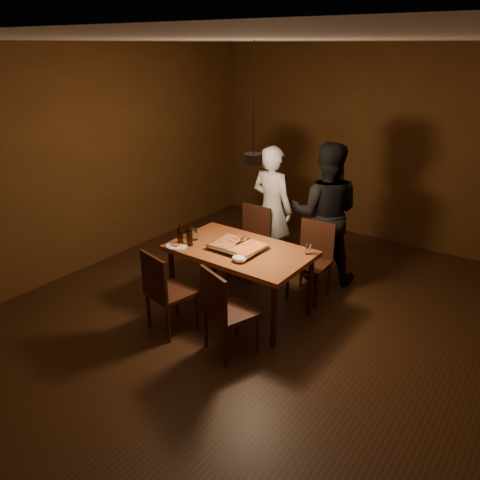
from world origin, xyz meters
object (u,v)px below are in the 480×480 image
Objects in this scene: diner_white at (272,209)px; pendant_lamp at (253,158)px; dining_table at (240,255)px; diner_dark at (325,214)px; chair_far_left at (252,235)px; plate_slice at (177,246)px; beer_bottle_a at (180,235)px; chair_near_right at (223,305)px; chair_near_left at (164,285)px; pizza_tray at (238,247)px; chair_far_right at (313,253)px; beer_bottle_b at (189,234)px.

pendant_lamp reaches higher than diner_white.
dining_table is 0.86× the size of diner_dark.
diner_dark is at bearing -167.69° from diner_white.
diner_dark is (0.80, 0.41, 0.33)m from chair_far_left.
diner_dark is (0.96, 1.60, 0.11)m from plate_slice.
chair_near_right is at bearing -25.27° from beer_bottle_a.
diner_dark is at bearing 81.75° from chair_near_left.
diner_white is at bearing -105.20° from chair_far_left.
beer_bottle_a is 0.15× the size of diner_white.
chair_far_left is 0.98m from pizza_tray.
beer_bottle_a reaches higher than dining_table.
chair_far_right is 0.57m from diner_dark.
beer_bottle_b is (-0.96, -1.04, 0.34)m from chair_far_right.
beer_bottle_b is at bearing 36.50° from diner_dark.
pendant_lamp reaches higher than chair_far_right.
diner_dark reaches higher than beer_bottle_b.
plate_slice is at bearing 177.14° from chair_near_right.
beer_bottle_b reaches higher than chair_near_left.
chair_far_right is 2.09× the size of plate_slice.
chair_far_right is 2.00× the size of beer_bottle_a.
beer_bottle_a is (-0.93, 0.44, 0.33)m from chair_near_right.
diner_white is at bearing 100.77° from chair_near_left.
chair_near_left is 0.30× the size of diner_white.
diner_white is 0.94× the size of diner_dark.
chair_far_right is 1.53m from chair_near_right.
chair_near_right is at bearing 81.90° from chair_far_right.
chair_far_left is 1.88× the size of beer_bottle_b.
pendant_lamp is (-0.17, 0.70, 1.22)m from chair_near_right.
diner_dark is at bearing 73.36° from dining_table.
chair_far_right is at bearing 47.06° from plate_slice.
diner_dark is (0.71, 0.09, 0.06)m from diner_white.
pendant_lamp is (0.61, -0.87, 1.22)m from chair_far_left.
chair_far_right is at bearing 70.54° from pendant_lamp.
chair_far_left is 0.98× the size of chair_near_left.
diner_dark is at bearing 67.63° from pizza_tray.
diner_white reaches higher than chair_far_right.
beer_bottle_b is 0.24× the size of pendant_lamp.
plate_slice is 1.53m from diner_white.
diner_white is 0.71m from diner_dark.
pendant_lamp is at bearing -10.16° from pizza_tray.
pizza_tray is 0.50× the size of pendant_lamp.
dining_table is at bearing 26.79° from beer_bottle_b.
chair_far_right reaches higher than pizza_tray.
diner_white reaches higher than chair_near_left.
pizza_tray is at bearing 136.21° from chair_near_right.
chair_near_left is 2.04× the size of beer_bottle_a.
chair_far_left is 2.00× the size of beer_bottle_a.
beer_bottle_a is 1.05× the size of plate_slice.
beer_bottle_b reaches higher than chair_far_left.
chair_near_left is 2.19m from diner_dark.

